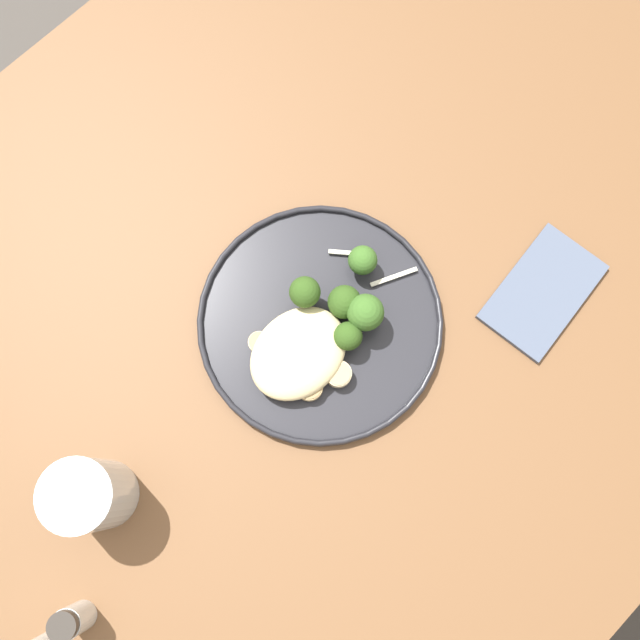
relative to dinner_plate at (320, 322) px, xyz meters
name	(u,v)px	position (x,y,z in m)	size (l,w,h in m)	color
ground	(308,389)	(-0.01, 0.03, -0.75)	(6.00, 6.00, 0.00)	#47423D
wooden_dining_table	(300,325)	(-0.01, 0.03, -0.09)	(1.40, 1.00, 0.74)	brown
dinner_plate	(320,322)	(0.00, 0.00, 0.00)	(0.29, 0.29, 0.02)	#232328
noodle_bed	(298,353)	(-0.05, -0.01, 0.02)	(0.12, 0.10, 0.04)	beige
seared_scallop_on_noodles	(300,352)	(-0.04, -0.01, 0.01)	(0.03, 0.03, 0.01)	beige
seared_scallop_half_hidden	(320,351)	(-0.03, -0.03, 0.01)	(0.03, 0.03, 0.02)	#DBB77A
seared_scallop_center_golden	(338,374)	(-0.03, -0.06, 0.01)	(0.03, 0.03, 0.02)	beige
seared_scallop_right_edge	(256,340)	(-0.07, 0.03, 0.01)	(0.03, 0.03, 0.01)	#E5C689
seared_scallop_large_seared	(309,387)	(-0.06, -0.05, 0.01)	(0.03, 0.03, 0.01)	#DBB77A
seared_scallop_left_edge	(287,330)	(-0.04, 0.02, 0.01)	(0.04, 0.04, 0.02)	#E5C689
broccoli_floret_left_leaning	(363,260)	(0.08, 0.01, 0.03)	(0.03, 0.03, 0.05)	#89A356
broccoli_floret_split_head	(365,313)	(0.04, -0.03, 0.04)	(0.04, 0.04, 0.06)	#7A994C
broccoli_floret_small_sprig	(344,302)	(0.03, -0.01, 0.03)	(0.04, 0.04, 0.05)	#7A994C
broccoli_floret_near_rim	(308,296)	(0.01, 0.03, 0.04)	(0.04, 0.04, 0.06)	#7A994C
broccoli_floret_rear_charred	(348,336)	(0.01, -0.04, 0.03)	(0.03, 0.03, 0.05)	#7A994C
onion_sliver_short_strip	(343,333)	(0.01, -0.03, 0.01)	(0.04, 0.01, 0.00)	silver
onion_sliver_curled_piece	(394,277)	(0.10, -0.02, 0.01)	(0.06, 0.01, 0.00)	silver
onion_sliver_pale_crescent	(344,253)	(0.08, 0.04, 0.01)	(0.04, 0.01, 0.00)	silver
water_glass	(89,492)	(-0.31, 0.03, 0.04)	(0.08, 0.08, 0.11)	silver
folded_napkin	(543,292)	(0.22, -0.16, 0.00)	(0.15, 0.09, 0.01)	#4C566B
pepper_shaker	(72,621)	(-0.41, -0.05, 0.02)	(0.03, 0.03, 0.07)	white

